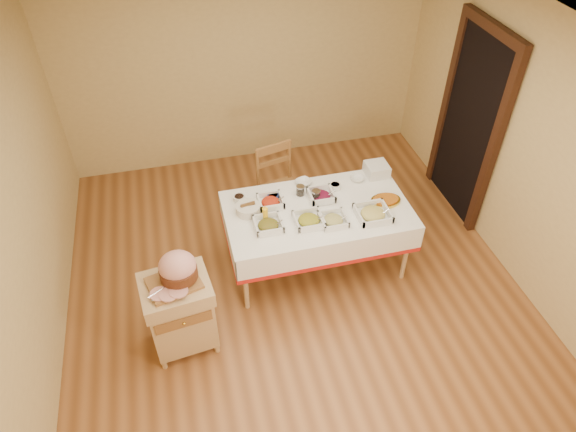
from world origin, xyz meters
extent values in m
plane|color=brown|center=(0.00, 0.00, 0.00)|extent=(5.00, 5.00, 0.00)
plane|color=white|center=(0.00, 0.00, 2.60)|extent=(5.00, 5.00, 0.00)
plane|color=tan|center=(0.00, 2.50, 1.30)|extent=(4.50, 0.00, 4.50)
plane|color=tan|center=(-2.25, 0.00, 1.30)|extent=(0.00, 5.00, 5.00)
plane|color=tan|center=(2.25, 0.00, 1.30)|extent=(0.00, 5.00, 5.00)
cube|color=black|center=(2.21, 0.90, 1.05)|extent=(0.06, 0.90, 2.10)
cube|color=#331A10|center=(2.19, 0.40, 1.05)|extent=(0.08, 0.10, 2.10)
cube|color=#331A10|center=(2.19, 1.40, 1.05)|extent=(0.08, 0.10, 2.10)
cube|color=#331A10|center=(2.19, 0.90, 2.15)|extent=(0.08, 1.10, 0.10)
cube|color=tan|center=(0.30, 0.30, 0.73)|extent=(1.80, 1.00, 0.04)
cylinder|color=tan|center=(-0.52, -0.12, 0.35)|extent=(0.05, 0.05, 0.71)
cylinder|color=tan|center=(-0.52, 0.72, 0.35)|extent=(0.05, 0.05, 0.71)
cylinder|color=tan|center=(1.12, -0.12, 0.35)|extent=(0.05, 0.05, 0.71)
cylinder|color=tan|center=(1.12, 0.72, 0.35)|extent=(0.05, 0.05, 0.71)
cube|color=white|center=(0.30, 0.30, 0.76)|extent=(1.82, 1.02, 0.01)
cube|color=tan|center=(-1.14, -0.39, 0.38)|extent=(0.58, 0.50, 0.57)
cube|color=tan|center=(-1.14, -0.39, 0.74)|extent=(0.63, 0.54, 0.14)
cube|color=brown|center=(-1.14, -0.62, 0.57)|extent=(0.48, 0.07, 0.11)
sphere|color=gold|center=(-1.14, -0.63, 0.57)|extent=(0.03, 0.03, 0.03)
cylinder|color=tan|center=(-1.38, -0.58, 0.05)|extent=(0.05, 0.05, 0.10)
cylinder|color=tan|center=(-1.38, -0.20, 0.05)|extent=(0.05, 0.05, 0.10)
cylinder|color=tan|center=(-0.90, -0.58, 0.05)|extent=(0.05, 0.05, 0.10)
cylinder|color=tan|center=(-0.90, -0.20, 0.05)|extent=(0.05, 0.05, 0.10)
cube|color=brown|center=(0.10, 0.95, 0.50)|extent=(0.54, 0.53, 0.03)
cylinder|color=brown|center=(-0.04, 0.72, 0.24)|extent=(0.04, 0.04, 0.49)
cylinder|color=brown|center=(-0.14, 1.10, 0.24)|extent=(0.04, 0.04, 0.49)
cylinder|color=brown|center=(0.33, 0.81, 0.24)|extent=(0.04, 0.04, 0.49)
cylinder|color=brown|center=(0.24, 1.19, 0.24)|extent=(0.04, 0.04, 0.49)
cylinder|color=brown|center=(-0.14, 1.10, 0.75)|extent=(0.04, 0.04, 0.52)
cylinder|color=brown|center=(0.24, 1.19, 0.75)|extent=(0.04, 0.04, 0.52)
cube|color=brown|center=(0.05, 1.14, 0.96)|extent=(0.41, 0.13, 0.10)
cube|color=brown|center=(-1.14, -0.39, 0.83)|extent=(0.41, 0.33, 0.03)
ellipsoid|color=#D9948C|center=(-1.09, -0.35, 0.97)|extent=(0.31, 0.28, 0.26)
cylinder|color=#542813|center=(-1.09, -0.35, 0.90)|extent=(0.31, 0.31, 0.10)
cube|color=silver|center=(-1.20, -0.56, 0.85)|extent=(0.26, 0.12, 0.00)
cylinder|color=silver|center=(-1.23, -0.44, 0.85)|extent=(0.30, 0.09, 0.01)
cube|color=silver|center=(-0.23, 0.15, 0.77)|extent=(0.26, 0.26, 0.02)
ellipsoid|color=#9B3211|center=(-0.23, 0.15, 0.79)|extent=(0.20, 0.20, 0.07)
cylinder|color=silver|center=(-0.17, 0.13, 0.80)|extent=(0.16, 0.01, 0.11)
cube|color=silver|center=(0.16, 0.13, 0.77)|extent=(0.27, 0.27, 0.02)
ellipsoid|color=orange|center=(0.16, 0.13, 0.79)|extent=(0.21, 0.21, 0.07)
cylinder|color=silver|center=(0.22, 0.10, 0.80)|extent=(0.15, 0.01, 0.11)
cube|color=silver|center=(0.39, 0.07, 0.77)|extent=(0.25, 0.25, 0.01)
ellipsoid|color=tan|center=(0.39, 0.07, 0.79)|extent=(0.19, 0.19, 0.07)
cylinder|color=silver|center=(0.44, 0.05, 0.79)|extent=(0.14, 0.01, 0.10)
cube|color=silver|center=(0.78, 0.06, 0.77)|extent=(0.31, 0.31, 0.02)
ellipsoid|color=tan|center=(0.78, 0.06, 0.80)|extent=(0.24, 0.24, 0.08)
cylinder|color=silver|center=(0.85, 0.03, 0.80)|extent=(0.16, 0.01, 0.12)
cube|color=silver|center=(-0.13, 0.48, 0.77)|extent=(0.24, 0.24, 0.02)
ellipsoid|color=#AE250D|center=(-0.13, 0.48, 0.79)|extent=(0.18, 0.18, 0.06)
cylinder|color=silver|center=(-0.08, 0.46, 0.80)|extent=(0.16, 0.01, 0.12)
cube|color=silver|center=(0.38, 0.45, 0.77)|extent=(0.25, 0.25, 0.02)
ellipsoid|color=maroon|center=(0.38, 0.45, 0.79)|extent=(0.19, 0.19, 0.07)
cylinder|color=silver|center=(0.43, 0.42, 0.80)|extent=(0.16, 0.01, 0.12)
cylinder|color=silver|center=(-0.42, 0.62, 0.79)|extent=(0.12, 0.12, 0.06)
cylinder|color=black|center=(-0.42, 0.62, 0.81)|extent=(0.10, 0.10, 0.02)
cylinder|color=navy|center=(-0.09, 0.57, 0.78)|extent=(0.12, 0.12, 0.05)
cylinder|color=maroon|center=(-0.09, 0.57, 0.80)|extent=(0.09, 0.09, 0.02)
cylinder|color=silver|center=(0.57, 0.57, 0.79)|extent=(0.11, 0.11, 0.06)
cylinder|color=#AE250D|center=(0.57, 0.57, 0.81)|extent=(0.09, 0.09, 0.02)
imported|color=silver|center=(0.27, 0.72, 0.78)|extent=(0.21, 0.21, 0.04)
imported|color=silver|center=(0.84, 0.65, 0.78)|extent=(0.18, 0.18, 0.05)
cylinder|color=silver|center=(0.19, 0.56, 0.81)|extent=(0.08, 0.08, 0.10)
cylinder|color=silver|center=(0.19, 0.56, 0.86)|extent=(0.09, 0.09, 0.01)
cylinder|color=black|center=(0.19, 0.56, 0.80)|extent=(0.07, 0.07, 0.07)
cylinder|color=silver|center=(0.32, 0.44, 0.81)|extent=(0.08, 0.08, 0.10)
cylinder|color=silver|center=(0.32, 0.44, 0.87)|extent=(0.09, 0.09, 0.01)
cylinder|color=black|center=(0.32, 0.44, 0.80)|extent=(0.07, 0.07, 0.07)
cylinder|color=yellow|center=(-0.23, 0.27, 0.83)|extent=(0.05, 0.05, 0.14)
cone|color=yellow|center=(-0.23, 0.27, 0.91)|extent=(0.03, 0.03, 0.03)
cylinder|color=silver|center=(-0.37, 0.42, 0.80)|extent=(0.24, 0.24, 0.09)
cube|color=silver|center=(1.07, 0.69, 0.77)|extent=(0.23, 0.23, 0.01)
cube|color=silver|center=(1.07, 0.69, 0.78)|extent=(0.23, 0.23, 0.01)
cube|color=silver|center=(1.07, 0.69, 0.79)|extent=(0.23, 0.23, 0.01)
cube|color=silver|center=(1.07, 0.69, 0.81)|extent=(0.23, 0.23, 0.01)
cube|color=silver|center=(1.07, 0.69, 0.82)|extent=(0.23, 0.23, 0.01)
cube|color=silver|center=(1.07, 0.69, 0.84)|extent=(0.23, 0.23, 0.01)
cube|color=silver|center=(1.07, 0.69, 0.85)|extent=(0.23, 0.23, 0.01)
cube|color=silver|center=(1.07, 0.69, 0.87)|extent=(0.23, 0.23, 0.01)
cube|color=silver|center=(1.07, 0.69, 0.88)|extent=(0.23, 0.23, 0.01)
ellipsoid|color=gold|center=(0.99, 0.24, 0.77)|extent=(0.31, 0.22, 0.03)
ellipsoid|color=#B25C13|center=(0.99, 0.24, 0.78)|extent=(0.26, 0.18, 0.03)
camera|label=1|loc=(-0.92, -3.35, 4.03)|focal=32.00mm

